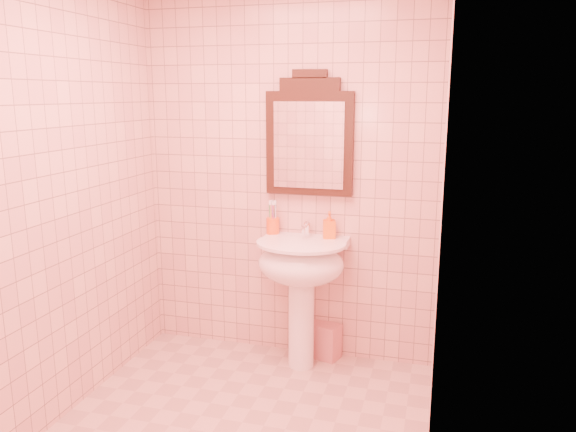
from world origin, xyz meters
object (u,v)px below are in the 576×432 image
(mirror, at_px, (309,138))
(toothbrush_cup, at_px, (273,225))
(pedestal_sink, at_px, (301,272))
(towel, at_px, (325,341))
(soap_dispenser, at_px, (329,225))

(mirror, height_order, toothbrush_cup, mirror)
(pedestal_sink, xyz_separation_m, toothbrush_cup, (-0.24, 0.16, 0.26))
(pedestal_sink, relative_size, towel, 3.53)
(pedestal_sink, distance_m, toothbrush_cup, 0.39)
(toothbrush_cup, distance_m, soap_dispenser, 0.39)
(mirror, relative_size, toothbrush_cup, 3.97)
(toothbrush_cup, distance_m, towel, 0.88)
(soap_dispenser, bearing_deg, pedestal_sink, -151.16)
(pedestal_sink, relative_size, mirror, 1.07)
(pedestal_sink, xyz_separation_m, mirror, (-0.00, 0.20, 0.85))
(toothbrush_cup, height_order, soap_dispenser, toothbrush_cup)
(soap_dispenser, distance_m, towel, 0.83)
(mirror, xyz_separation_m, towel, (0.13, -0.03, -1.39))
(toothbrush_cup, xyz_separation_m, soap_dispenser, (0.39, -0.02, 0.03))
(soap_dispenser, bearing_deg, mirror, 144.88)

